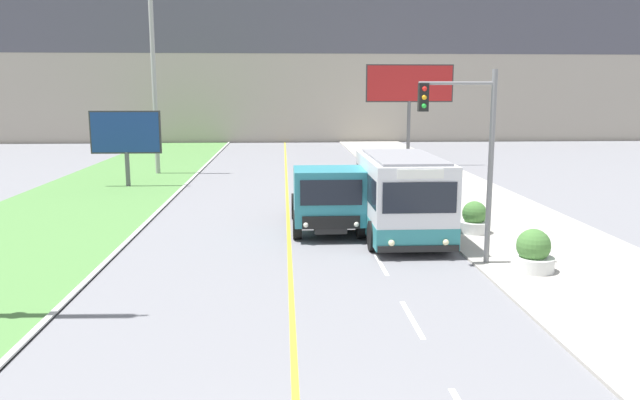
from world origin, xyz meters
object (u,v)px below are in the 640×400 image
dump_truck (327,199)px  traffic_light_mast (470,143)px  city_bus (402,197)px  billboard_small (126,134)px  planter_round_near (533,253)px  utility_pole_far (154,75)px  planter_round_second (474,219)px  billboard_large (410,87)px  planter_round_third (442,196)px  planter_round_far (421,180)px

dump_truck → traffic_light_mast: traffic_light_mast is taller
city_bus → billboard_small: size_ratio=1.39×
billboard_small → planter_round_near: 23.44m
billboard_small → city_bus: bearing=-45.9°
dump_truck → utility_pole_far: bearing=119.2°
traffic_light_mast → planter_round_near: traffic_light_mast is taller
dump_truck → planter_round_second: (5.31, -0.80, -0.67)m
billboard_large → traffic_light_mast: bearing=-97.4°
billboard_small → planter_round_near: bearing=-48.1°
utility_pole_far → billboard_large: utility_pole_far is taller
city_bus → planter_round_third: city_bus is taller
utility_pole_far → billboard_small: bearing=-96.2°
billboard_small → planter_round_second: size_ratio=3.56×
planter_round_near → planter_round_third: size_ratio=1.03×
utility_pole_far → billboard_small: (-0.58, -5.31, -3.23)m
billboard_small → planter_round_second: billboard_small is taller
planter_round_third → utility_pole_far: bearing=139.2°
traffic_light_mast → planter_round_near: size_ratio=4.75×
dump_truck → planter_round_third: (5.38, 4.10, -0.65)m
dump_truck → planter_round_far: dump_truck is taller
utility_pole_far → planter_round_third: bearing=-40.8°
planter_round_near → billboard_large: bearing=86.5°
billboard_large → city_bus: bearing=-101.9°
planter_round_near → planter_round_second: size_ratio=1.06×
planter_round_second → planter_round_far: 9.81m
utility_pole_far → traffic_light_mast: utility_pole_far is taller
planter_round_near → planter_round_second: 4.91m
dump_truck → traffic_light_mast: bearing=-51.1°
planter_round_third → planter_round_far: bearing=88.3°
billboard_large → planter_round_second: billboard_large is taller
city_bus → dump_truck: 2.88m
traffic_light_mast → planter_round_second: (1.48, 3.94, -3.11)m
billboard_large → billboard_small: bearing=-153.2°
planter_round_far → billboard_small: bearing=170.4°
planter_round_second → planter_round_far: (0.22, 9.81, 0.03)m
planter_round_far → dump_truck: bearing=-121.5°
planter_round_near → planter_round_far: 14.71m
dump_truck → planter_round_third: size_ratio=5.20×
planter_round_second → planter_round_third: planter_round_third is taller
dump_truck → planter_round_near: bearing=-46.0°
planter_round_far → city_bus: bearing=-106.1°
utility_pole_far → planter_round_third: (14.89, -12.87, -5.49)m
planter_round_third → planter_round_far: 4.91m
city_bus → utility_pole_far: size_ratio=0.48×
utility_pole_far → billboard_small: 6.25m
traffic_light_mast → planter_round_far: traffic_light_mast is taller
planter_round_near → city_bus: bearing=124.5°
city_bus → planter_round_far: bearing=73.9°
planter_round_second → planter_round_far: size_ratio=0.94×
dump_truck → planter_round_third: 6.80m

